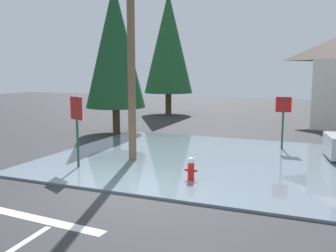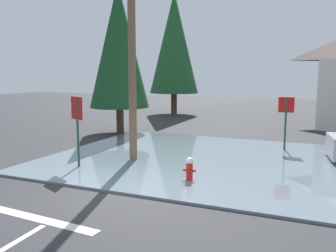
# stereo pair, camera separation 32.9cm
# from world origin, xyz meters

# --- Properties ---
(ground_plane) EXTENTS (80.00, 80.00, 0.10)m
(ground_plane) POSITION_xyz_m (0.00, 0.00, -0.05)
(ground_plane) COLOR #2D2D30
(flood_puddle) EXTENTS (10.43, 9.29, 0.08)m
(flood_puddle) POSITION_xyz_m (0.59, 4.47, 0.04)
(flood_puddle) COLOR slate
(flood_puddle) RESTS_ON ground
(lane_stop_bar) EXTENTS (3.47, 0.53, 0.01)m
(lane_stop_bar) POSITION_xyz_m (-0.72, -2.34, 0.00)
(lane_stop_bar) COLOR silver
(lane_stop_bar) RESTS_ON ground
(stop_sign_near) EXTENTS (0.74, 0.35, 2.47)m
(stop_sign_near) POSITION_xyz_m (-2.53, 1.65, 1.78)
(stop_sign_near) COLOR #1E4C28
(stop_sign_near) RESTS_ON ground
(fire_hydrant) EXTENTS (0.38, 0.33, 0.76)m
(fire_hydrant) POSITION_xyz_m (1.49, 1.64, 0.37)
(fire_hydrant) COLOR red
(fire_hydrant) RESTS_ON ground
(utility_pole) EXTENTS (1.60, 0.28, 9.73)m
(utility_pole) POSITION_xyz_m (-1.31, 3.28, 5.04)
(utility_pole) COLOR brown
(utility_pole) RESTS_ON ground
(stop_sign_far) EXTENTS (0.67, 0.08, 2.27)m
(stop_sign_far) POSITION_xyz_m (3.58, 7.40, 1.60)
(stop_sign_far) COLOR #1E4C28
(stop_sign_far) RESTS_ON ground
(pine_tree_tall_left) EXTENTS (3.14, 3.14, 7.85)m
(pine_tree_tall_left) POSITION_xyz_m (-5.09, 8.65, 4.62)
(pine_tree_tall_left) COLOR #4C3823
(pine_tree_tall_left) RESTS_ON ground
(pine_tree_mid_left) EXTENTS (3.72, 3.72, 9.30)m
(pine_tree_mid_left) POSITION_xyz_m (-5.95, 18.20, 5.47)
(pine_tree_mid_left) COLOR #4C3823
(pine_tree_mid_left) RESTS_ON ground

